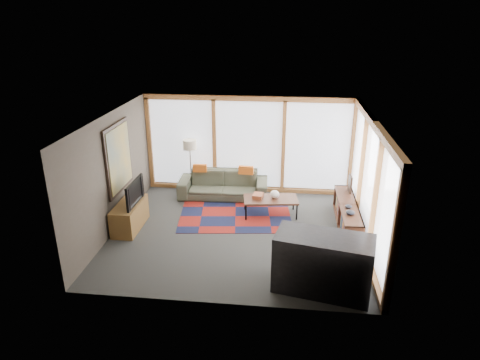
# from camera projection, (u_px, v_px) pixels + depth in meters

# --- Properties ---
(ground) EXTENTS (5.50, 5.50, 0.00)m
(ground) POSITION_uv_depth(u_px,v_px,m) (238.00, 232.00, 9.50)
(ground) COLOR #292927
(ground) RESTS_ON ground
(room_envelope) EXTENTS (5.52, 5.02, 2.62)m
(room_envelope) POSITION_uv_depth(u_px,v_px,m) (263.00, 160.00, 9.41)
(room_envelope) COLOR #423B31
(room_envelope) RESTS_ON ground
(rug) EXTENTS (2.81, 1.98, 0.01)m
(rug) POSITION_uv_depth(u_px,v_px,m) (235.00, 216.00, 10.24)
(rug) COLOR maroon
(rug) RESTS_ON ground
(sofa) EXTENTS (2.35, 1.00, 0.68)m
(sofa) POSITION_uv_depth(u_px,v_px,m) (223.00, 185.00, 11.25)
(sofa) COLOR #333428
(sofa) RESTS_ON ground
(pillow_left) EXTENTS (0.37, 0.13, 0.20)m
(pillow_left) POSITION_uv_depth(u_px,v_px,m) (200.00, 168.00, 11.15)
(pillow_left) COLOR #BF5616
(pillow_left) RESTS_ON sofa
(pillow_right) EXTENTS (0.39, 0.14, 0.21)m
(pillow_right) POSITION_uv_depth(u_px,v_px,m) (246.00, 170.00, 10.99)
(pillow_right) COLOR #BF5616
(pillow_right) RESTS_ON sofa
(floor_lamp) EXTENTS (0.36, 0.36, 1.45)m
(floor_lamp) POSITION_uv_depth(u_px,v_px,m) (191.00, 166.00, 11.47)
(floor_lamp) COLOR #2D2217
(floor_lamp) RESTS_ON ground
(coffee_table) EXTENTS (1.35, 0.80, 0.42)m
(coffee_table) POSITION_uv_depth(u_px,v_px,m) (270.00, 207.00, 10.27)
(coffee_table) COLOR black
(coffee_table) RESTS_ON ground
(book_stack) EXTENTS (0.26, 0.31, 0.09)m
(book_stack) POSITION_uv_depth(u_px,v_px,m) (258.00, 196.00, 10.23)
(book_stack) COLOR brown
(book_stack) RESTS_ON coffee_table
(vase) EXTENTS (0.26, 0.26, 0.19)m
(vase) POSITION_uv_depth(u_px,v_px,m) (275.00, 194.00, 10.19)
(vase) COLOR silver
(vase) RESTS_ON coffee_table
(bookshelf) EXTENTS (0.41, 2.24, 0.56)m
(bookshelf) POSITION_uv_depth(u_px,v_px,m) (347.00, 215.00, 9.68)
(bookshelf) COLOR black
(bookshelf) RESTS_ON ground
(bowl_a) EXTENTS (0.21, 0.21, 0.09)m
(bowl_a) POSITION_uv_depth(u_px,v_px,m) (350.00, 212.00, 9.07)
(bowl_a) COLOR black
(bowl_a) RESTS_ON bookshelf
(bowl_b) EXTENTS (0.16, 0.16, 0.08)m
(bowl_b) POSITION_uv_depth(u_px,v_px,m) (349.00, 206.00, 9.36)
(bowl_b) COLOR black
(bowl_b) RESTS_ON bookshelf
(shelf_picture) EXTENTS (0.06, 0.32, 0.41)m
(shelf_picture) POSITION_uv_depth(u_px,v_px,m) (350.00, 184.00, 10.15)
(shelf_picture) COLOR black
(shelf_picture) RESTS_ON bookshelf
(tv_console) EXTENTS (0.50, 1.20, 0.60)m
(tv_console) POSITION_uv_depth(u_px,v_px,m) (130.00, 216.00, 9.62)
(tv_console) COLOR brown
(tv_console) RESTS_ON ground
(television) EXTENTS (0.15, 0.96, 0.55)m
(television) POSITION_uv_depth(u_px,v_px,m) (131.00, 192.00, 9.40)
(television) COLOR black
(television) RESTS_ON tv_console
(bar_counter) EXTENTS (1.78, 1.10, 1.05)m
(bar_counter) POSITION_uv_depth(u_px,v_px,m) (323.00, 264.00, 7.38)
(bar_counter) COLOR black
(bar_counter) RESTS_ON ground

